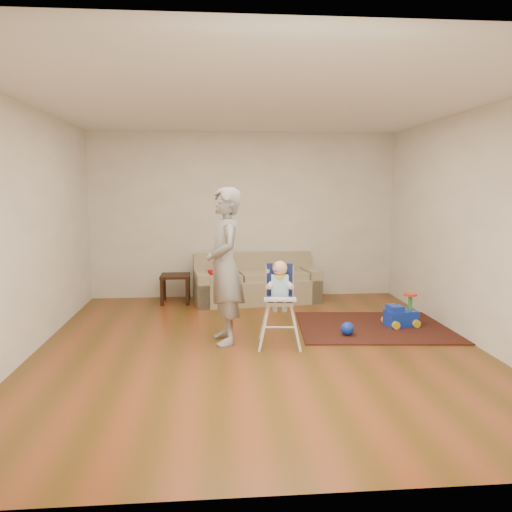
{
  "coord_description": "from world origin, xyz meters",
  "views": [
    {
      "loc": [
        -0.5,
        -5.46,
        1.81
      ],
      "look_at": [
        0.0,
        0.4,
        1.0
      ],
      "focal_mm": 35.0,
      "sensor_mm": 36.0,
      "label": 1
    }
  ],
  "objects": [
    {
      "name": "sofa",
      "position": [
        0.17,
        2.3,
        0.38
      ],
      "size": [
        2.03,
        1.05,
        0.75
      ],
      "rotation": [
        0.0,
        0.0,
        0.13
      ],
      "color": "#9B8F6D",
      "rests_on": "ground"
    },
    {
      "name": "ground",
      "position": [
        0.0,
        0.0,
        0.0
      ],
      "size": [
        5.5,
        5.5,
        0.0
      ],
      "primitive_type": "plane",
      "color": "#543610",
      "rests_on": "ground"
    },
    {
      "name": "area_rug",
      "position": [
        1.6,
        0.69,
        0.01
      ],
      "size": [
        2.12,
        1.66,
        0.02
      ],
      "primitive_type": "cube",
      "rotation": [
        0.0,
        0.0,
        -0.09
      ],
      "color": "#33110B",
      "rests_on": "ground"
    },
    {
      "name": "side_table",
      "position": [
        -1.11,
        2.34,
        0.23
      ],
      "size": [
        0.45,
        0.45,
        0.45
      ],
      "primitive_type": null,
      "color": "black",
      "rests_on": "ground"
    },
    {
      "name": "toy_ball",
      "position": [
        1.12,
        0.34,
        0.1
      ],
      "size": [
        0.16,
        0.16,
        0.16
      ],
      "primitive_type": "sphere",
      "color": "#1334C1",
      "rests_on": "area_rug"
    },
    {
      "name": "ride_on_toy",
      "position": [
        1.93,
        0.69,
        0.23
      ],
      "size": [
        0.43,
        0.34,
        0.43
      ],
      "primitive_type": null,
      "rotation": [
        0.0,
        0.0,
        0.18
      ],
      "color": "#1334C1",
      "rests_on": "area_rug"
    },
    {
      "name": "high_chair",
      "position": [
        0.24,
        0.06,
        0.48
      ],
      "size": [
        0.51,
        0.51,
        1.0
      ],
      "rotation": [
        0.0,
        0.0,
        -0.11
      ],
      "color": "silver",
      "rests_on": "ground"
    },
    {
      "name": "adult",
      "position": [
        -0.37,
        0.26,
        0.91
      ],
      "size": [
        0.53,
        0.72,
        1.81
      ],
      "primitive_type": "imported",
      "rotation": [
        0.0,
        0.0,
        -1.41
      ],
      "color": "gray",
      "rests_on": "ground"
    },
    {
      "name": "room_envelope",
      "position": [
        0.0,
        0.53,
        1.88
      ],
      "size": [
        5.04,
        5.52,
        2.72
      ],
      "color": "beige",
      "rests_on": "ground"
    }
  ]
}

